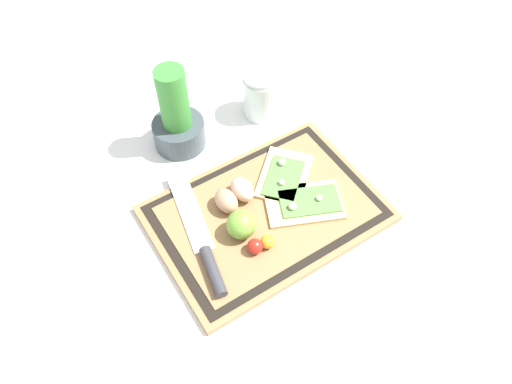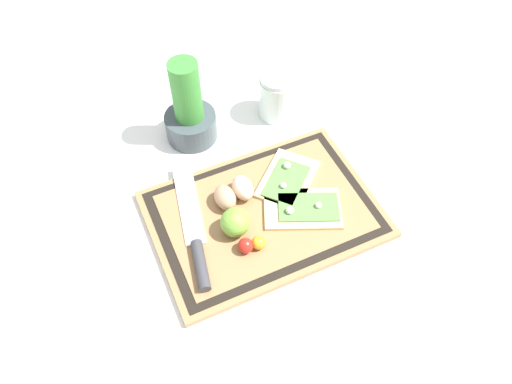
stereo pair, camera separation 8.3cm
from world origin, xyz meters
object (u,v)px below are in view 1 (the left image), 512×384
Objects in this scene: cherry_tomato_yellow at (267,242)px; herb_pot at (177,120)px; egg_brown at (226,201)px; cherry_tomato_red at (255,246)px; knife at (205,250)px; pizza_slice_near at (305,203)px; pizza_slice_far at (284,176)px; lime at (241,224)px; sauce_jar at (261,97)px; egg_pink at (242,189)px.

cherry_tomato_yellow is 0.13× the size of herb_pot.
egg_brown is 1.97× the size of cherry_tomato_red.
knife is 0.12m from cherry_tomato_yellow.
pizza_slice_far is at bearing 87.37° from pizza_slice_near.
herb_pot is (0.01, 0.22, 0.03)m from egg_brown.
lime is 0.35m from sauce_jar.
lime is at bearing -155.27° from pizza_slice_far.
egg_brown is (0.09, 0.07, 0.01)m from knife.
egg_brown is 0.11m from cherry_tomato_red.
sauce_jar is at bearing 58.76° from cherry_tomato_yellow.
herb_pot reaches higher than pizza_slice_far.
egg_brown is at bearing -136.37° from sauce_jar.
cherry_tomato_red is at bearing -93.05° from egg_brown.
knife is at bearing -163.60° from pizza_slice_far.
egg_pink is at bearing 57.05° from lime.
cherry_tomato_red reaches higher than cherry_tomato_yellow.
knife is 5.17× the size of egg_brown.
cherry_tomato_red is at bearing -92.45° from herb_pot.
pizza_slice_far is 0.10m from egg_pink.
egg_pink reaches higher than knife.
egg_pink is at bearing 68.72° from cherry_tomato_red.
sauce_jar reaches higher than cherry_tomato_red.
egg_pink reaches higher than pizza_slice_near.
lime is (-0.15, -0.07, 0.02)m from pizza_slice_far.
egg_brown is (-0.14, -0.00, 0.02)m from pizza_slice_far.
pizza_slice_far is 0.55× the size of knife.
herb_pot is at bearing 87.55° from cherry_tomato_red.
egg_pink reaches higher than pizza_slice_far.
cherry_tomato_yellow is 0.38m from sauce_jar.
sauce_jar is (0.17, 0.20, 0.01)m from egg_pink.
cherry_tomato_red is 0.27× the size of sauce_jar.
lime is at bearing -122.95° from egg_pink.
cherry_tomato_yellow is (0.02, -0.12, -0.01)m from egg_brown.
pizza_slice_far is 6.26× the size of cherry_tomato_yellow.
pizza_slice_far is at bearing 44.46° from cherry_tomato_yellow.
lime is at bearing -129.18° from sauce_jar.
knife is 1.49× the size of herb_pot.
egg_brown is 1.00× the size of egg_pink.
cherry_tomato_yellow is at bearing -161.65° from pizza_slice_near.
cherry_tomato_red reaches higher than pizza_slice_far.
pizza_slice_near is 0.15m from cherry_tomato_red.
lime is 0.05m from cherry_tomato_red.
cherry_tomato_red is 0.03m from cherry_tomato_yellow.
egg_pink reaches higher than cherry_tomato_yellow.
sauce_jar is at bearing -3.99° from herb_pot.
pizza_slice_far is 1.52× the size of sauce_jar.
egg_pink is (-0.10, 0.01, 0.02)m from pizza_slice_far.
egg_brown is at bearing 99.09° from cherry_tomato_yellow.
herb_pot reaches higher than cherry_tomato_yellow.
egg_pink is 1.03× the size of lime.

